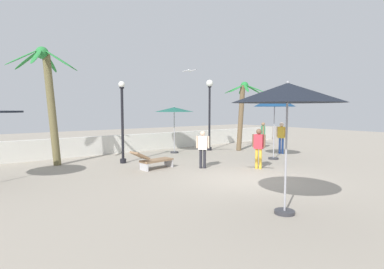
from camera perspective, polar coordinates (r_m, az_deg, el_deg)
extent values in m
plane|color=#9E9384|center=(11.07, 10.10, -8.34)|extent=(56.00, 56.00, 0.00)
cube|color=silver|center=(18.29, -11.25, -1.58)|extent=(25.20, 0.30, 1.00)
cylinder|color=#333338|center=(15.92, 14.70, -4.26)|extent=(0.51, 0.51, 0.08)
cylinder|color=#A5A5AD|center=(15.77, 14.80, 0.35)|extent=(0.05, 0.05, 2.65)
cone|color=navy|center=(15.73, 14.92, 5.95)|extent=(2.01, 2.01, 0.53)
sphere|color=#99999E|center=(15.74, 14.94, 6.91)|extent=(0.08, 0.08, 0.08)
cylinder|color=#333338|center=(17.58, -3.25, -3.27)|extent=(0.46, 0.46, 0.08)
cylinder|color=#A5A5AD|center=(17.45, -3.27, 0.45)|extent=(0.05, 0.05, 2.37)
cone|color=#1E594C|center=(17.40, -3.29, 4.60)|extent=(2.18, 2.18, 0.26)
sphere|color=#99999E|center=(17.40, -3.29, 5.10)|extent=(0.08, 0.08, 0.08)
cylinder|color=#333338|center=(7.94, 16.61, -13.47)|extent=(0.48, 0.48, 0.08)
cylinder|color=#A5A5AD|center=(7.63, 16.85, -4.14)|extent=(0.05, 0.05, 2.68)
cone|color=black|center=(7.55, 17.13, 7.33)|extent=(2.58, 2.58, 0.46)
sphere|color=#99999E|center=(7.57, 17.17, 9.08)|extent=(0.08, 0.08, 0.08)
cylinder|color=brown|center=(14.82, -24.32, 4.06)|extent=(0.62, 0.32, 4.86)
sphere|color=#2B843C|center=(14.94, -25.81, 13.35)|extent=(0.52, 0.52, 0.52)
ellipsoid|color=#2B843C|center=(15.06, -22.79, 12.36)|extent=(1.38, 0.23, 0.83)
ellipsoid|color=#2B843C|center=(15.61, -24.60, 12.02)|extent=(0.96, 1.24, 0.83)
ellipsoid|color=#2B843C|center=(15.41, -28.00, 11.99)|extent=(0.99, 1.21, 0.83)
ellipsoid|color=#2B843C|center=(14.64, -28.68, 12.38)|extent=(1.39, 0.41, 0.83)
ellipsoid|color=#2B843C|center=(14.16, -26.67, 12.73)|extent=(0.82, 1.31, 0.83)
ellipsoid|color=#2B843C|center=(14.38, -23.49, 12.72)|extent=(0.94, 1.25, 0.83)
cylinder|color=brown|center=(18.79, 8.93, 3.00)|extent=(0.58, 0.29, 3.88)
sphere|color=#268739|center=(19.04, 9.62, 8.84)|extent=(0.47, 0.47, 0.47)
ellipsoid|color=#268739|center=(19.44, 11.11, 8.16)|extent=(1.25, 0.36, 0.54)
ellipsoid|color=#268739|center=(19.66, 9.13, 8.15)|extent=(0.83, 1.15, 0.54)
ellipsoid|color=#268739|center=(19.21, 7.71, 8.25)|extent=(0.75, 1.19, 0.54)
ellipsoid|color=#268739|center=(18.55, 8.22, 8.37)|extent=(1.24, 0.21, 0.54)
ellipsoid|color=#268739|center=(18.38, 9.95, 8.38)|extent=(0.91, 1.10, 0.54)
ellipsoid|color=#268739|center=(18.79, 11.48, 8.28)|extent=(0.64, 1.22, 0.54)
cylinder|color=black|center=(14.66, -12.52, -4.75)|extent=(0.28, 0.28, 0.20)
cylinder|color=black|center=(14.48, -12.64, 1.57)|extent=(0.12, 0.12, 3.43)
cylinder|color=black|center=(14.49, -12.76, 8.36)|extent=(0.22, 0.22, 0.06)
sphere|color=white|center=(14.50, -12.77, 8.94)|extent=(0.30, 0.30, 0.30)
cylinder|color=black|center=(18.66, 3.20, -2.61)|extent=(0.28, 0.28, 0.20)
cylinder|color=black|center=(18.51, 3.22, 2.89)|extent=(0.12, 0.12, 3.78)
cylinder|color=black|center=(18.55, 3.25, 8.74)|extent=(0.22, 0.22, 0.06)
sphere|color=white|center=(18.56, 3.26, 9.37)|extent=(0.41, 0.41, 0.41)
cube|color=#B7B7BC|center=(13.49, -4.30, -5.15)|extent=(0.11, 0.55, 0.35)
cube|color=#B7B7BC|center=(12.71, -8.80, -5.81)|extent=(0.11, 0.55, 0.35)
cube|color=#8C6B4C|center=(13.06, -6.49, -4.72)|extent=(1.46, 0.72, 0.08)
cube|color=#8C6B4C|center=(12.52, -9.55, -3.82)|extent=(0.68, 0.62, 0.36)
cylinder|color=#26262D|center=(13.05, 1.62, -4.48)|extent=(0.12, 0.12, 0.79)
cylinder|color=#26262D|center=(13.04, 2.32, -4.50)|extent=(0.12, 0.12, 0.79)
cube|color=silver|center=(12.95, 1.98, -1.52)|extent=(0.43, 0.42, 0.56)
sphere|color=beige|center=(12.92, 1.98, 0.19)|extent=(0.22, 0.22, 0.22)
cylinder|color=beige|center=(12.98, 0.92, -1.39)|extent=(0.08, 0.08, 0.51)
cylinder|color=beige|center=(12.93, 3.04, -1.41)|extent=(0.08, 0.08, 0.51)
cylinder|color=#3359B2|center=(17.88, 16.29, -2.03)|extent=(0.12, 0.12, 0.88)
cylinder|color=#3359B2|center=(17.93, 15.80, -2.00)|extent=(0.12, 0.12, 0.88)
cube|color=gold|center=(17.83, 16.10, 0.38)|extent=(0.35, 0.42, 0.62)
sphere|color=beige|center=(17.80, 16.13, 1.75)|extent=(0.24, 0.24, 0.24)
cylinder|color=beige|center=(17.76, 16.84, 0.44)|extent=(0.08, 0.08, 0.56)
cylinder|color=beige|center=(17.90, 15.37, 0.51)|extent=(0.08, 0.08, 0.56)
cylinder|color=#3F8C59|center=(20.25, 12.85, -1.26)|extent=(0.12, 0.12, 0.82)
cylinder|color=#3F8C59|center=(20.09, 12.89, -1.30)|extent=(0.12, 0.12, 0.82)
cube|color=#3F8C59|center=(20.11, 12.90, 0.71)|extent=(0.42, 0.42, 0.58)
sphere|color=#936B4C|center=(20.08, 12.92, 1.86)|extent=(0.22, 0.22, 0.22)
cylinder|color=#936B4C|center=(20.34, 12.84, 0.84)|extent=(0.08, 0.08, 0.52)
cylinder|color=#936B4C|center=(19.87, 12.97, 0.75)|extent=(0.08, 0.08, 0.52)
cylinder|color=gold|center=(13.23, 11.77, -4.36)|extent=(0.12, 0.12, 0.84)
cylinder|color=gold|center=(13.18, 12.43, -4.40)|extent=(0.12, 0.12, 0.84)
cube|color=#D8333F|center=(13.11, 12.15, -1.27)|extent=(0.36, 0.43, 0.60)
sphere|color=brown|center=(13.07, 12.18, 0.52)|extent=(0.23, 0.23, 0.23)
cylinder|color=brown|center=(13.18, 11.16, -1.10)|extent=(0.08, 0.08, 0.54)
cylinder|color=brown|center=(13.04, 13.16, -1.19)|extent=(0.08, 0.08, 0.54)
ellipsoid|color=white|center=(19.67, -0.42, 11.60)|extent=(0.34, 0.26, 0.12)
sphere|color=white|center=(19.52, -0.63, 11.74)|extent=(0.10, 0.10, 0.10)
cube|color=silver|center=(19.57, 0.21, 11.69)|extent=(0.34, 0.47, 0.09)
cube|color=silver|center=(19.77, -1.03, 11.62)|extent=(0.34, 0.47, 0.09)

